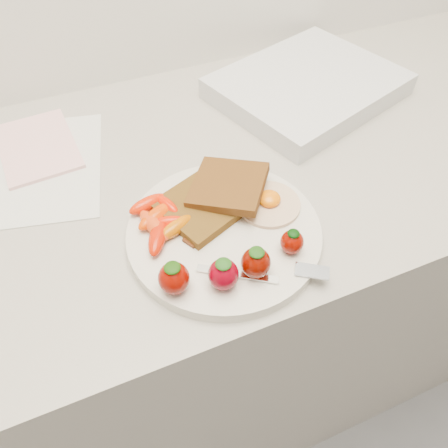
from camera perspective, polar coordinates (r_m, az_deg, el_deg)
name	(u,v)px	position (r m, az deg, el deg)	size (l,w,h in m)	color
counter	(200,309)	(1.07, -3.19, -11.06)	(2.00, 0.60, 0.90)	gray
plate	(224,233)	(0.61, 0.00, -1.16)	(0.27, 0.27, 0.02)	beige
toast_lower	(201,207)	(0.62, -3.08, 2.28)	(0.10, 0.10, 0.01)	#35200B
toast_upper	(228,185)	(0.63, 0.56, 5.05)	(0.10, 0.10, 0.01)	#39170B
fried_egg	(269,203)	(0.63, 5.88, 2.81)	(0.11, 0.11, 0.02)	white
bacon_strips	(211,219)	(0.61, -1.76, 0.63)	(0.10, 0.08, 0.01)	#371203
baby_carrots	(160,220)	(0.61, -8.37, 0.47)	(0.08, 0.11, 0.02)	#E43D00
strawberries	(229,267)	(0.54, 0.63, -5.61)	(0.19, 0.06, 0.05)	#720700
fork	(272,273)	(0.56, 6.23, -6.33)	(0.16, 0.09, 0.00)	white
paper_sheet	(40,167)	(0.78, -22.87, 6.88)	(0.19, 0.26, 0.00)	silver
notepad	(37,146)	(0.81, -23.20, 9.33)	(0.12, 0.17, 0.01)	beige
appliance	(308,86)	(0.89, 10.87, 17.26)	(0.33, 0.26, 0.04)	silver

